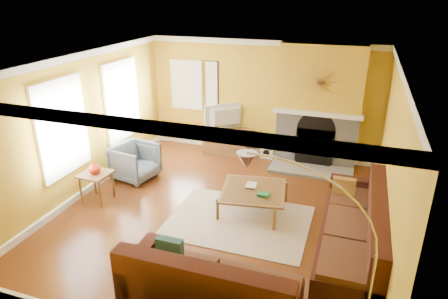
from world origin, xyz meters
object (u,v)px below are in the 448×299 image
at_px(media_console, 227,141).
at_px(arc_lamp, 311,262).
at_px(coffee_table, 253,200).
at_px(armchair, 135,162).
at_px(side_table, 97,187).
at_px(sectional_sofa, 273,226).

relative_size(media_console, arc_lamp, 0.49).
xyz_separation_m(coffee_table, media_console, (-1.33, 2.46, 0.08)).
bearing_deg(arc_lamp, armchair, 142.24).
distance_m(coffee_table, arc_lamp, 3.07).
relative_size(armchair, side_table, 1.45).
bearing_deg(armchair, media_console, -24.10).
bearing_deg(sectional_sofa, coffee_table, 119.26).
relative_size(media_console, armchair, 1.32).
bearing_deg(sectional_sofa, arc_lamp, -65.38).
distance_m(side_table, arc_lamp, 4.75).
relative_size(sectional_sofa, media_console, 3.37).
distance_m(media_console, side_table, 3.43).
xyz_separation_m(media_console, armchair, (-1.37, -1.98, 0.08)).
relative_size(coffee_table, armchair, 1.34).
distance_m(media_console, arc_lamp, 5.79).
relative_size(armchair, arc_lamp, 0.37).
height_order(sectional_sofa, arc_lamp, arc_lamp).
distance_m(sectional_sofa, coffee_table, 1.24).
bearing_deg(armchair, sectional_sofa, -104.50).
bearing_deg(armchair, arc_lamp, -117.07).
relative_size(sectional_sofa, coffee_table, 3.32).
xyz_separation_m(coffee_table, side_table, (-2.90, -0.59, 0.07)).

